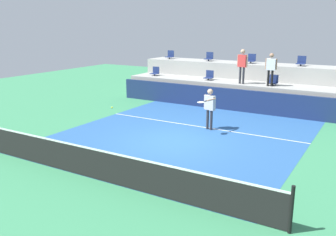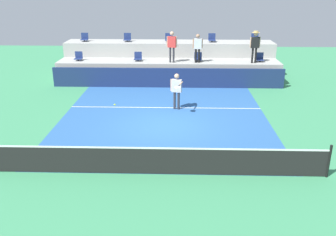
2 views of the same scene
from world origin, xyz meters
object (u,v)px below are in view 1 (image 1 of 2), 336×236
object	(u,v)px
stadium_chair_upper_far_left	(170,55)
stadium_chair_upper_center	(251,59)
stadium_chair_upper_left	(209,57)
spectator_in_grey	(242,63)
tennis_ball	(112,108)
stadium_chair_lower_right	(273,81)
spectator_in_white	(271,67)
tennis_player	(209,105)
stadium_chair_lower_far_left	(155,72)
stadium_chair_lower_left	(209,76)
stadium_chair_upper_right	(301,62)

from	to	relation	value
stadium_chair_upper_far_left	stadium_chair_upper_center	world-z (taller)	same
stadium_chair_upper_left	spectator_in_grey	size ratio (longest dim) A/B	0.30
stadium_chair_upper_left	tennis_ball	size ratio (longest dim) A/B	7.65
tennis_ball	stadium_chair_lower_right	bearing A→B (deg)	67.57
stadium_chair_upper_left	tennis_ball	world-z (taller)	stadium_chair_upper_left
stadium_chair_upper_left	stadium_chair_upper_center	size ratio (longest dim) A/B	1.00
stadium_chair_upper_center	spectator_in_white	xyz separation A→B (m)	(1.71, -2.18, -0.10)
stadium_chair_upper_center	tennis_player	distance (m)	6.98
stadium_chair_lower_far_left	tennis_ball	world-z (taller)	stadium_chair_lower_far_left
stadium_chair_lower_far_left	stadium_chair_upper_center	xyz separation A→B (m)	(5.27, 1.80, 0.85)
stadium_chair_lower_left	spectator_in_grey	xyz separation A→B (m)	(2.00, -0.38, 0.86)
stadium_chair_upper_left	tennis_player	size ratio (longest dim) A/B	0.31
stadium_chair_upper_left	stadium_chair_upper_center	world-z (taller)	same
stadium_chair_upper_far_left	stadium_chair_upper_right	distance (m)	7.99
stadium_chair_lower_right	spectator_in_grey	distance (m)	1.79
stadium_chair_upper_far_left	stadium_chair_upper_right	bearing A→B (deg)	0.00
stadium_chair_lower_far_left	spectator_in_white	xyz separation A→B (m)	(6.98, -0.38, 0.75)
spectator_in_grey	stadium_chair_upper_right	bearing A→B (deg)	41.77
stadium_chair_lower_left	stadium_chair_lower_right	xyz separation A→B (m)	(3.52, 0.00, 0.00)
stadium_chair_lower_left	stadium_chair_upper_center	size ratio (longest dim) A/B	1.00
stadium_chair_upper_left	stadium_chair_upper_right	distance (m)	5.29
stadium_chair_upper_left	spectator_in_white	xyz separation A→B (m)	(4.30, -2.18, -0.10)
stadium_chair_lower_far_left	spectator_in_grey	distance (m)	5.60
spectator_in_white	spectator_in_grey	bearing A→B (deg)	-180.00
stadium_chair_lower_right	tennis_ball	xyz separation A→B (m)	(-3.48, -8.43, -0.13)
stadium_chair_upper_right	stadium_chair_lower_far_left	bearing A→B (deg)	-167.27
stadium_chair_upper_right	tennis_player	size ratio (longest dim) A/B	0.31
stadium_chair_lower_left	stadium_chair_upper_center	bearing A→B (deg)	45.78
stadium_chair_lower_far_left	stadium_chair_upper_right	xyz separation A→B (m)	(7.97, 1.80, 0.85)
stadium_chair_upper_left	tennis_ball	distance (m)	10.32
stadium_chair_lower_left	tennis_player	world-z (taller)	stadium_chair_lower_left
stadium_chair_upper_right	tennis_player	world-z (taller)	stadium_chair_upper_right
stadium_chair_lower_left	stadium_chair_upper_far_left	bearing A→B (deg)	153.08
stadium_chair_lower_far_left	tennis_player	bearing A→B (deg)	-40.75
stadium_chair_lower_far_left	stadium_chair_upper_right	bearing A→B (deg)	12.73
spectator_in_grey	spectator_in_white	distance (m)	1.46
spectator_in_grey	spectator_in_white	world-z (taller)	spectator_in_grey
tennis_player	stadium_chair_upper_center	bearing A→B (deg)	94.76
stadium_chair_lower_right	stadium_chair_upper_right	distance (m)	2.19
stadium_chair_lower_right	stadium_chair_upper_center	world-z (taller)	stadium_chair_upper_center
stadium_chair_lower_right	tennis_player	distance (m)	5.19
stadium_chair_lower_far_left	stadium_chair_upper_right	size ratio (longest dim) A/B	1.00
tennis_player	spectator_in_grey	bearing A→B (deg)	93.95
stadium_chair_lower_left	stadium_chair_upper_left	world-z (taller)	stadium_chair_upper_left
stadium_chair_lower_left	tennis_player	xyz separation A→B (m)	(2.32, -5.04, -0.42)
tennis_player	tennis_ball	bearing A→B (deg)	-123.83
tennis_player	stadium_chair_lower_right	bearing A→B (deg)	76.56
stadium_chair_upper_right	spectator_in_white	xyz separation A→B (m)	(-0.98, -2.18, -0.10)
spectator_in_white	tennis_ball	world-z (taller)	spectator_in_white
stadium_chair_lower_left	stadium_chair_upper_left	size ratio (longest dim) A/B	1.00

